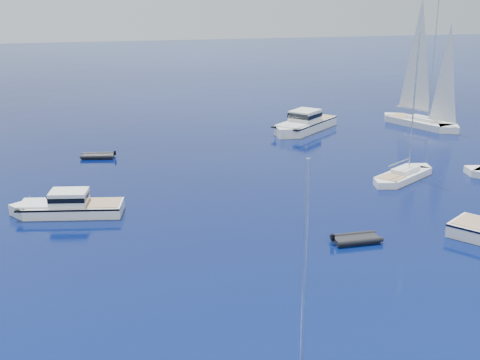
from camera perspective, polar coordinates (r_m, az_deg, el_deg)
name	(u,v)px	position (r m, az deg, el deg)	size (l,w,h in m)	color
motor_cruiser_centre	(68,214)	(51.62, -15.32, -3.01)	(2.91, 9.52, 2.50)	white
motor_cruiser_distant	(304,130)	(79.80, 5.79, 4.49)	(3.80, 12.43, 3.26)	white
sailboat_centre	(403,179)	(60.93, 14.56, 0.10)	(2.47, 9.48, 13.94)	white
sailboat_sails_r	(420,126)	(85.33, 15.96, 4.74)	(3.31, 12.73, 18.71)	white
tender_grey_near	(356,242)	(45.24, 10.48, -5.54)	(1.97, 3.57, 0.95)	black
tender_grey_far	(98,158)	(68.02, -12.75, 1.97)	(1.99, 3.62, 0.95)	black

